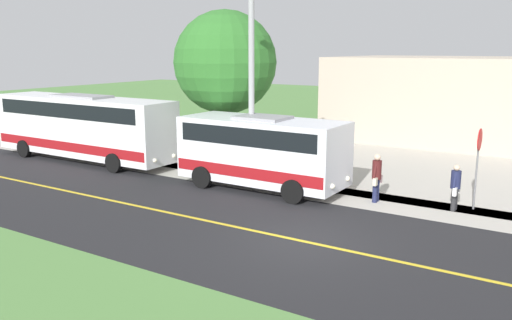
% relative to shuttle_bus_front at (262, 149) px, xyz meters
% --- Properties ---
extents(ground_plane, '(120.00, 120.00, 0.00)m').
position_rel_shuttle_bus_front_xyz_m(ground_plane, '(4.56, 4.19, -1.62)').
color(ground_plane, '#548442').
extents(road_surface, '(8.00, 100.00, 0.01)m').
position_rel_shuttle_bus_front_xyz_m(road_surface, '(4.56, 4.19, -1.61)').
color(road_surface, black).
rests_on(road_surface, ground).
extents(sidewalk, '(2.40, 100.00, 0.01)m').
position_rel_shuttle_bus_front_xyz_m(sidewalk, '(-0.64, 4.19, -1.62)').
color(sidewalk, '#B2ADA3').
rests_on(sidewalk, ground).
extents(parking_lot_surface, '(14.00, 36.00, 0.01)m').
position_rel_shuttle_bus_front_xyz_m(parking_lot_surface, '(-7.84, 7.19, -1.62)').
color(parking_lot_surface, '#B2ADA3').
rests_on(parking_lot_surface, ground).
extents(road_centre_line, '(0.16, 100.00, 0.00)m').
position_rel_shuttle_bus_front_xyz_m(road_centre_line, '(4.56, 4.19, -1.61)').
color(road_centre_line, gold).
rests_on(road_centre_line, ground).
extents(shuttle_bus_front, '(2.78, 6.86, 2.95)m').
position_rel_shuttle_bus_front_xyz_m(shuttle_bus_front, '(0.00, 0.00, 0.00)').
color(shuttle_bus_front, white).
rests_on(shuttle_bus_front, ground).
extents(transit_bus_rear, '(2.55, 10.79, 3.30)m').
position_rel_shuttle_bus_front_xyz_m(transit_bus_rear, '(0.11, -10.48, 0.19)').
color(transit_bus_rear, white).
rests_on(transit_bus_rear, ground).
extents(pedestrian_with_bags, '(0.72, 0.34, 1.63)m').
position_rel_shuttle_bus_front_xyz_m(pedestrian_with_bags, '(-1.05, 7.26, -0.75)').
color(pedestrian_with_bags, '#262628').
rests_on(pedestrian_with_bags, ground).
extents(pedestrian_waiting, '(0.72, 0.34, 1.80)m').
position_rel_shuttle_bus_front_xyz_m(pedestrian_waiting, '(-0.57, 4.57, -0.65)').
color(pedestrian_waiting, '#1E2347').
rests_on(pedestrian_waiting, ground).
extents(stop_sign, '(0.76, 0.07, 2.88)m').
position_rel_shuttle_bus_front_xyz_m(stop_sign, '(-1.54, 7.83, 0.34)').
color(stop_sign, slate).
rests_on(stop_sign, ground).
extents(street_light_pole, '(1.97, 0.24, 8.53)m').
position_rel_shuttle_bus_front_xyz_m(street_light_pole, '(-0.32, -0.80, 3.06)').
color(street_light_pole, '#9E9EA3').
rests_on(street_light_pole, ground).
extents(tree_curbside, '(4.83, 4.83, 7.34)m').
position_rel_shuttle_bus_front_xyz_m(tree_curbside, '(-2.84, -3.81, 3.29)').
color(tree_curbside, '#4C3826').
rests_on(tree_curbside, ground).
extents(commercial_building, '(10.00, 19.79, 5.04)m').
position_rel_shuttle_bus_front_xyz_m(commercial_building, '(-16.84, 6.59, 0.90)').
color(commercial_building, '#B7A893').
rests_on(commercial_building, ground).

